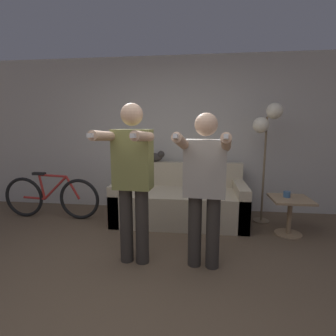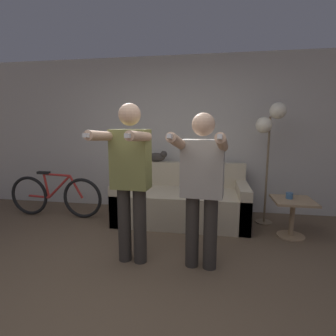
{
  "view_description": "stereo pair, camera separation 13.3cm",
  "coord_description": "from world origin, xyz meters",
  "px_view_note": "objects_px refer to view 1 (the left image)",
  "views": [
    {
      "loc": [
        0.53,
        -1.99,
        1.46
      ],
      "look_at": [
        0.12,
        1.23,
        0.93
      ],
      "focal_mm": 28.0,
      "sensor_mm": 36.0,
      "label": 1
    },
    {
      "loc": [
        0.66,
        -1.97,
        1.46
      ],
      "look_at": [
        0.12,
        1.23,
        0.93
      ],
      "focal_mm": 28.0,
      "sensor_mm": 36.0,
      "label": 2
    }
  ],
  "objects_px": {
    "person_right": "(205,181)",
    "cup": "(287,194)",
    "cat": "(155,157)",
    "floor_lamp": "(267,125)",
    "couch": "(180,202)",
    "side_table": "(290,208)",
    "bicycle": "(51,197)",
    "person_left": "(132,174)"
  },
  "relations": [
    {
      "from": "couch",
      "to": "side_table",
      "type": "bearing_deg",
      "value": -13.26
    },
    {
      "from": "person_left",
      "to": "floor_lamp",
      "type": "relative_size",
      "value": 0.94
    },
    {
      "from": "side_table",
      "to": "floor_lamp",
      "type": "bearing_deg",
      "value": 118.72
    },
    {
      "from": "couch",
      "to": "cup",
      "type": "relative_size",
      "value": 22.07
    },
    {
      "from": "cup",
      "to": "bicycle",
      "type": "relative_size",
      "value": 0.06
    },
    {
      "from": "side_table",
      "to": "cup",
      "type": "distance_m",
      "value": 0.19
    },
    {
      "from": "person_left",
      "to": "side_table",
      "type": "xyz_separation_m",
      "value": [
        1.89,
        0.98,
        -0.6
      ]
    },
    {
      "from": "floor_lamp",
      "to": "cat",
      "type": "bearing_deg",
      "value": 171.25
    },
    {
      "from": "person_left",
      "to": "bicycle",
      "type": "relative_size",
      "value": 1.06
    },
    {
      "from": "bicycle",
      "to": "cat",
      "type": "bearing_deg",
      "value": 17.72
    },
    {
      "from": "cat",
      "to": "person_right",
      "type": "bearing_deg",
      "value": -64.79
    },
    {
      "from": "person_right",
      "to": "side_table",
      "type": "relative_size",
      "value": 3.13
    },
    {
      "from": "couch",
      "to": "cup",
      "type": "height_order",
      "value": "couch"
    },
    {
      "from": "cat",
      "to": "floor_lamp",
      "type": "distance_m",
      "value": 1.8
    },
    {
      "from": "couch",
      "to": "bicycle",
      "type": "xyz_separation_m",
      "value": [
        -2.03,
        -0.14,
        0.05
      ]
    },
    {
      "from": "floor_lamp",
      "to": "cup",
      "type": "height_order",
      "value": "floor_lamp"
    },
    {
      "from": "cat",
      "to": "bicycle",
      "type": "distance_m",
      "value": 1.77
    },
    {
      "from": "person_left",
      "to": "side_table",
      "type": "bearing_deg",
      "value": 30.96
    },
    {
      "from": "person_left",
      "to": "side_table",
      "type": "distance_m",
      "value": 2.21
    },
    {
      "from": "couch",
      "to": "side_table",
      "type": "height_order",
      "value": "couch"
    },
    {
      "from": "person_right",
      "to": "cup",
      "type": "xyz_separation_m",
      "value": [
        1.12,
        1.02,
        -0.37
      ]
    },
    {
      "from": "cat",
      "to": "side_table",
      "type": "height_order",
      "value": "cat"
    },
    {
      "from": "person_left",
      "to": "couch",
      "type": "bearing_deg",
      "value": 77.59
    },
    {
      "from": "side_table",
      "to": "cup",
      "type": "height_order",
      "value": "cup"
    },
    {
      "from": "cup",
      "to": "side_table",
      "type": "bearing_deg",
      "value": -47.01
    },
    {
      "from": "person_right",
      "to": "cup",
      "type": "height_order",
      "value": "person_right"
    },
    {
      "from": "person_left",
      "to": "bicycle",
      "type": "height_order",
      "value": "person_left"
    },
    {
      "from": "couch",
      "to": "side_table",
      "type": "relative_size",
      "value": 3.87
    },
    {
      "from": "person_right",
      "to": "floor_lamp",
      "type": "relative_size",
      "value": 0.89
    },
    {
      "from": "person_left",
      "to": "cup",
      "type": "xyz_separation_m",
      "value": [
        1.85,
        1.02,
        -0.42
      ]
    },
    {
      "from": "person_left",
      "to": "floor_lamp",
      "type": "height_order",
      "value": "floor_lamp"
    },
    {
      "from": "cat",
      "to": "cup",
      "type": "distance_m",
      "value": 2.07
    },
    {
      "from": "person_right",
      "to": "cup",
      "type": "bearing_deg",
      "value": 48.28
    },
    {
      "from": "bicycle",
      "to": "couch",
      "type": "bearing_deg",
      "value": 4.06
    },
    {
      "from": "person_right",
      "to": "floor_lamp",
      "type": "xyz_separation_m",
      "value": [
        0.91,
        1.43,
        0.54
      ]
    },
    {
      "from": "couch",
      "to": "floor_lamp",
      "type": "relative_size",
      "value": 1.1
    },
    {
      "from": "person_right",
      "to": "couch",
      "type": "bearing_deg",
      "value": 110.61
    },
    {
      "from": "person_left",
      "to": "person_right",
      "type": "height_order",
      "value": "person_left"
    },
    {
      "from": "bicycle",
      "to": "side_table",
      "type": "bearing_deg",
      "value": -3.42
    },
    {
      "from": "cup",
      "to": "cat",
      "type": "bearing_deg",
      "value": 160.59
    },
    {
      "from": "floor_lamp",
      "to": "side_table",
      "type": "distance_m",
      "value": 1.21
    },
    {
      "from": "cat",
      "to": "bicycle",
      "type": "relative_size",
      "value": 0.27
    }
  ]
}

